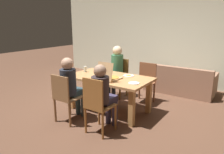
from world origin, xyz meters
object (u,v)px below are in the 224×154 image
chair_1 (97,104)px  plate_0 (129,75)px  person_0 (71,84)px  person_1 (103,92)px  chair_0 (65,97)px  drinking_glass_1 (100,69)px  couch (179,82)px  person_2 (116,68)px  plate_1 (134,83)px  chair_3 (145,81)px  dining_table (109,82)px  chair_2 (119,76)px  drinking_glass_0 (85,69)px  pizza_box_0 (110,77)px

chair_1 → plate_0: bearing=94.8°
person_0 → person_1: person_0 is taller
plate_0 → person_1: bearing=-84.4°
chair_0 → drinking_glass_1: chair_0 is taller
person_1 → couch: bearing=80.7°
person_2 → plate_1: size_ratio=6.19×
chair_3 → drinking_glass_1: (-0.82, -0.64, 0.29)m
dining_table → drinking_glass_1: (-0.43, 0.25, 0.18)m
dining_table → plate_0: bearing=43.8°
dining_table → chair_2: chair_2 is taller
dining_table → drinking_glass_0: 0.71m
person_2 → chair_3: size_ratio=1.39×
person_2 → plate_0: 0.80m
pizza_box_0 → drinking_glass_0: pizza_box_0 is taller
chair_3 → plate_1: chair_3 is taller
chair_3 → plate_0: bearing=-99.5°
chair_0 → couch: bearing=68.0°
couch → pizza_box_0: bearing=-108.1°
dining_table → person_1: 0.85m
person_0 → chair_2: person_0 is taller
dining_table → chair_2: size_ratio=1.81×
chair_2 → person_1: bearing=-66.0°
chair_1 → plate_0: 1.22m
chair_2 → drinking_glass_0: chair_2 is taller
person_0 → chair_2: size_ratio=1.29×
pizza_box_0 → plate_1: (0.52, 0.02, -0.04)m
chair_0 → chair_3: bearing=67.7°
chair_2 → drinking_glass_0: bearing=-111.6°
chair_0 → plate_0: chair_0 is taller
dining_table → chair_2: 0.97m
pizza_box_0 → plate_0: (0.16, 0.44, -0.04)m
chair_2 → chair_3: (0.74, -0.02, -0.01)m
chair_1 → chair_3: size_ratio=1.07×
person_0 → person_2: size_ratio=0.96×
person_1 → chair_2: (-0.74, 1.65, -0.18)m
chair_1 → chair_2: chair_1 is taller
chair_3 → person_0: bearing=-114.2°
person_2 → couch: (1.19, 1.26, -0.48)m
person_0 → chair_1: bearing=-12.0°
pizza_box_0 → person_0: bearing=-128.4°
chair_3 → couch: 1.26m
chair_2 → drinking_glass_1: (-0.08, -0.66, 0.29)m
chair_0 → plate_1: chair_0 is taller
drinking_glass_0 → drinking_glass_1: drinking_glass_0 is taller
person_1 → drinking_glass_1: 1.29m
chair_0 → plate_0: size_ratio=4.05×
drinking_glass_0 → person_2: bearing=65.0°
chair_0 → chair_2: chair_2 is taller
person_2 → chair_1: bearing=-66.4°
plate_1 → chair_1: bearing=-108.3°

